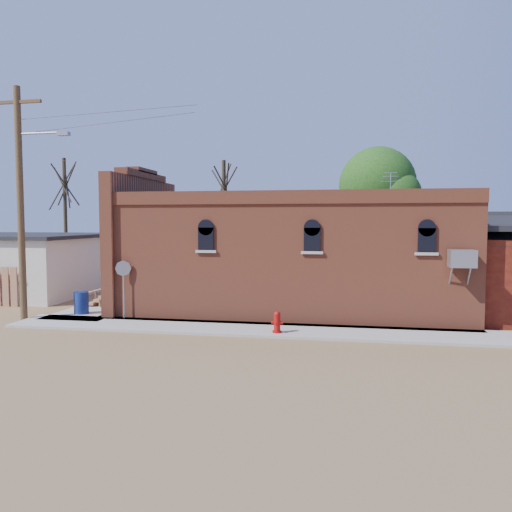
% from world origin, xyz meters
% --- Properties ---
extents(ground, '(120.00, 120.00, 0.00)m').
position_xyz_m(ground, '(0.00, 0.00, 0.00)').
color(ground, olive).
rests_on(ground, ground).
extents(sidewalk_south, '(19.00, 2.20, 0.08)m').
position_xyz_m(sidewalk_south, '(1.50, 0.90, 0.04)').
color(sidewalk_south, '#9E9991').
rests_on(sidewalk_south, ground).
extents(sidewalk_west, '(2.60, 10.00, 0.08)m').
position_xyz_m(sidewalk_west, '(-6.30, 6.00, 0.04)').
color(sidewalk_west, '#9E9991').
rests_on(sidewalk_west, ground).
extents(brick_bar, '(16.40, 7.97, 6.30)m').
position_xyz_m(brick_bar, '(1.64, 5.49, 2.34)').
color(brick_bar, '#A24C31').
rests_on(brick_bar, ground).
extents(utility_pole, '(3.12, 0.26, 9.00)m').
position_xyz_m(utility_pole, '(-8.14, 1.20, 4.77)').
color(utility_pole, '#503520').
rests_on(utility_pole, ground).
extents(tree_bare_near, '(2.80, 2.80, 7.65)m').
position_xyz_m(tree_bare_near, '(-3.00, 13.00, 5.96)').
color(tree_bare_near, '#403524').
rests_on(tree_bare_near, ground).
extents(tree_bare_far, '(2.80, 2.80, 8.16)m').
position_xyz_m(tree_bare_far, '(-14.00, 14.00, 6.36)').
color(tree_bare_far, '#403524').
rests_on(tree_bare_far, ground).
extents(tree_leafy, '(4.40, 4.40, 8.15)m').
position_xyz_m(tree_leafy, '(6.00, 13.50, 5.93)').
color(tree_leafy, '#403524').
rests_on(tree_leafy, ground).
extents(fire_hydrant, '(0.42, 0.41, 0.73)m').
position_xyz_m(fire_hydrant, '(1.94, 0.34, 0.44)').
color(fire_hydrant, '#A40A09').
rests_on(fire_hydrant, sidewalk_south).
extents(stop_sign, '(0.58, 0.29, 2.27)m').
position_xyz_m(stop_sign, '(-4.28, 1.80, 1.82)').
color(stop_sign, gray).
rests_on(stop_sign, sidewalk_south).
extents(trash_barrel, '(0.73, 0.73, 0.90)m').
position_xyz_m(trash_barrel, '(-6.43, 2.41, 0.53)').
color(trash_barrel, navy).
rests_on(trash_barrel, sidewalk_west).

